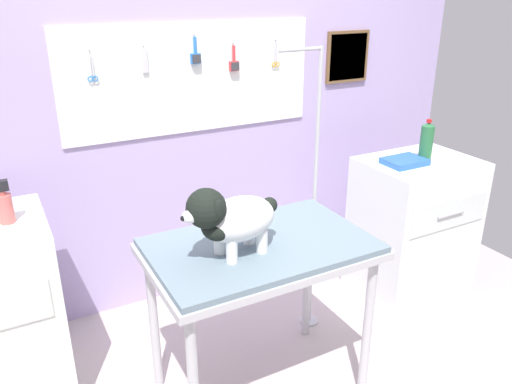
{
  "coord_description": "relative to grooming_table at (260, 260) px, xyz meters",
  "views": [
    {
      "loc": [
        -1.03,
        -1.53,
        1.88
      ],
      "look_at": [
        -0.05,
        0.3,
        1.04
      ],
      "focal_mm": 35.71,
      "sensor_mm": 36.0,
      "label": 1
    }
  ],
  "objects": [
    {
      "name": "rear_wall_panel",
      "position": [
        0.07,
        1.05,
        0.42
      ],
      "size": [
        4.0,
        0.11,
        2.3
      ],
      "color": "#AD9ACC",
      "rests_on": "ground"
    },
    {
      "name": "dog",
      "position": [
        -0.17,
        -0.04,
        0.26
      ],
      "size": [
        0.46,
        0.24,
        0.33
      ],
      "color": "white",
      "rests_on": "grooming_table"
    },
    {
      "name": "grooming_table",
      "position": [
        0.0,
        0.0,
        0.0
      ],
      "size": [
        1.0,
        0.63,
        0.82
      ],
      "color": "#B7B7BC",
      "rests_on": "ground"
    },
    {
      "name": "grooming_arm",
      "position": [
        0.51,
        0.34,
        0.01
      ],
      "size": [
        0.3,
        0.11,
        1.61
      ],
      "color": "#B7B7BC",
      "rests_on": "ground"
    },
    {
      "name": "soda_bottle",
      "position": [
        1.31,
        0.33,
        0.28
      ],
      "size": [
        0.08,
        0.08,
        0.26
      ],
      "color": "#28683B",
      "rests_on": "cabinet_right"
    },
    {
      "name": "spray_bottle_short",
      "position": [
        -0.97,
        0.51,
        0.27
      ],
      "size": [
        0.07,
        0.07,
        0.19
      ],
      "color": "#D1625D",
      "rests_on": "counter_left"
    },
    {
      "name": "supply_tray",
      "position": [
        1.16,
        0.34,
        0.18
      ],
      "size": [
        0.24,
        0.18,
        0.04
      ],
      "color": "blue",
      "rests_on": "cabinet_right"
    },
    {
      "name": "cabinet_right",
      "position": [
        1.3,
        0.34,
        -0.29
      ],
      "size": [
        0.68,
        0.54,
        0.9
      ],
      "color": "silver",
      "rests_on": "ground"
    }
  ]
}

